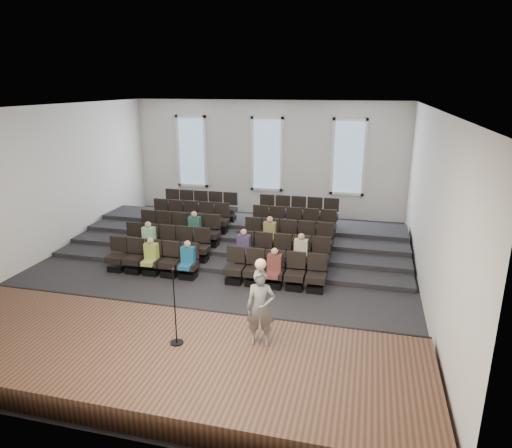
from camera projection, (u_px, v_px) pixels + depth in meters
The scene contains 14 objects.
ground at pixel (218, 273), 14.22m from camera, with size 14.00×14.00×0.00m, color black.
ceiling at pixel (213, 107), 12.75m from camera, with size 12.00×14.00×0.02m, color white.
wall_back at pixel (267, 159), 20.00m from camera, with size 12.00×0.04×5.00m, color silver.
wall_front at pixel (67, 298), 6.98m from camera, with size 12.00×0.04×5.00m, color silver.
wall_left at pixel (41, 184), 14.88m from camera, with size 0.04×14.00×5.00m, color silver.
wall_right at pixel (431, 207), 12.10m from camera, with size 0.04×14.00×5.00m, color silver.
stage at pixel (138, 356), 9.42m from camera, with size 11.80×3.60×0.50m, color #503522.
stage_lip at pixel (173, 316), 11.06m from camera, with size 11.80×0.06×0.52m, color black.
risers at pixel (244, 235), 17.11m from camera, with size 11.80×4.80×0.60m.
seating_rows at pixel (232, 237), 15.45m from camera, with size 6.80×4.70×1.67m.
windows at pixel (267, 154), 19.88m from camera, with size 8.44×0.10×3.24m.
audience at pixel (220, 245), 14.28m from camera, with size 5.45×2.64×1.10m.
speaker at pixel (261, 308), 9.22m from camera, with size 0.59×0.38×1.61m, color #63605E.
mic_stand at pixel (176, 322), 9.29m from camera, with size 0.28×0.28×1.68m.
Camera 1 is at (4.35, -12.47, 5.63)m, focal length 32.00 mm.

